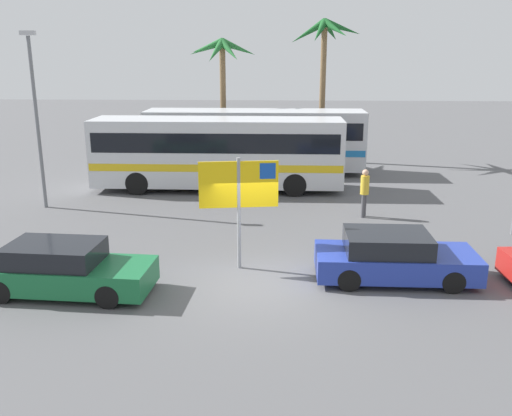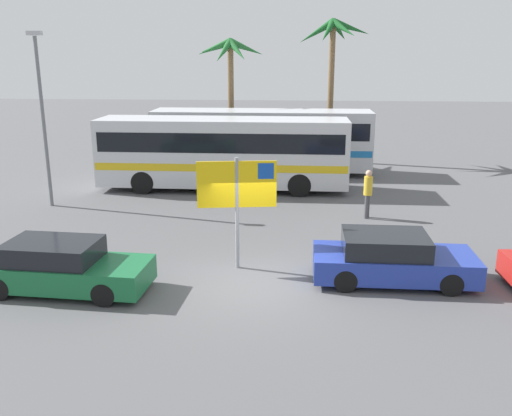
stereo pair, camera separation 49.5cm
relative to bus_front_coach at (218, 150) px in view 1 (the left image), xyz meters
The scene contains 10 objects.
ground 10.89m from the bus_front_coach, 78.13° to the right, with size 120.00×120.00×0.00m, color #565659.
bus_front_coach is the anchor object (origin of this frame).
bus_rear_coach 4.06m from the bus_front_coach, 68.63° to the left, with size 11.00×2.48×3.17m.
ferry_sign 9.56m from the bus_front_coach, 79.83° to the right, with size 2.19×0.37×3.20m.
car_green 11.67m from the bus_front_coach, 103.51° to the right, with size 4.48×1.94×1.32m.
car_blue 11.69m from the bus_front_coach, 59.86° to the right, with size 4.28×1.84×1.32m.
pedestrian_by_bus 7.24m from the bus_front_coach, 34.70° to the right, with size 0.32×0.32×1.82m.
lamp_post_right_side 7.59m from the bus_front_coach, 153.37° to the right, with size 0.56×0.20×6.74m.
palm_tree_seaside 7.53m from the bus_front_coach, 93.68° to the left, with size 3.70×3.59×6.74m.
palm_tree_inland 9.87m from the bus_front_coach, 54.44° to the left, with size 3.97×3.77×7.76m.
Camera 1 is at (0.55, -13.57, 5.91)m, focal length 38.61 mm.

